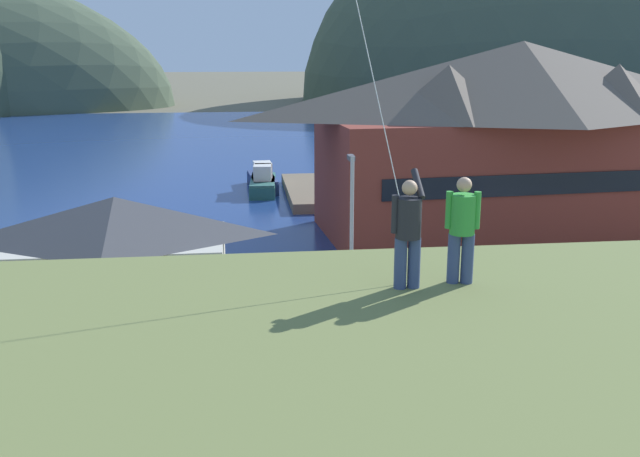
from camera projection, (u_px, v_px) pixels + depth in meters
ground_plane at (399, 438)px, 19.51m from camera, size 600.00×600.00×0.00m
parking_lot_pad at (366, 359)px, 24.30m from camera, size 40.00×20.00×0.10m
bay_water at (276, 146)px, 77.21m from camera, size 360.00×84.00×0.03m
far_hill_center_saddle at (563, 100)px, 143.33m from camera, size 106.14×73.87×82.94m
far_hill_far_shoulder at (574, 101)px, 141.95m from camera, size 91.88×54.63×65.09m
harbor_lodge at (518, 133)px, 39.89m from camera, size 23.77×11.75×10.80m
storage_shed_near_lot at (119, 269)px, 25.17m from camera, size 8.09×4.78×5.42m
wharf_dock at (309, 192)px, 50.91m from camera, size 3.20×11.37×0.70m
moored_boat_wharfside at (263, 183)px, 52.04m from camera, size 2.20×5.81×2.16m
moored_boat_outer_mooring at (353, 184)px, 51.68m from camera, size 2.05×6.36×2.16m
moored_boat_inner_slip at (262, 180)px, 53.28m from camera, size 2.22×5.83×2.16m
parked_car_mid_row_far at (532, 407)px, 19.05m from camera, size 4.28×2.21×1.82m
parked_car_corner_spot at (293, 329)px, 24.29m from camera, size 4.29×2.24×1.82m
parked_car_front_row_end at (343, 392)px, 19.84m from camera, size 4.33×2.32×1.82m
parked_car_back_row_right at (514, 303)px, 26.79m from camera, size 4.34×2.33×1.82m
parking_light_pole at (352, 218)px, 28.78m from camera, size 0.24×0.78×6.15m
person_kite_flyer at (408, 230)px, 11.01m from camera, size 0.51×0.66×1.86m
person_companion at (462, 227)px, 11.26m from camera, size 0.54×0.40×1.74m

